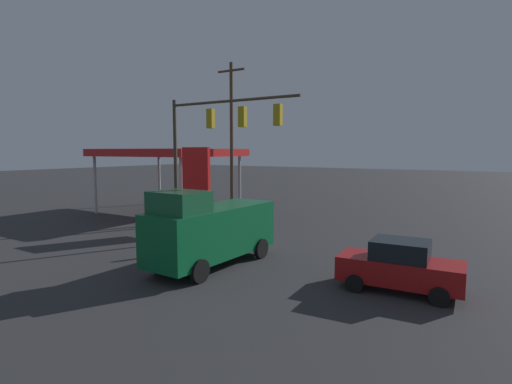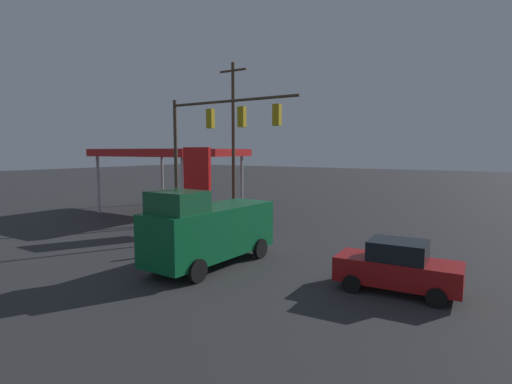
# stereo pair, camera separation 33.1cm
# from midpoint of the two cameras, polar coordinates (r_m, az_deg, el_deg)

# --- Properties ---
(ground_plane) EXTENTS (200.00, 200.00, 0.00)m
(ground_plane) POSITION_cam_midpoint_polar(r_m,az_deg,el_deg) (20.90, -2.58, -8.54)
(ground_plane) COLOR #2D2D30
(traffic_signal_assembly) EXTENTS (7.81, 0.43, 8.00)m
(traffic_signal_assembly) POSITION_cam_midpoint_polar(r_m,az_deg,el_deg) (21.07, -5.57, 7.92)
(traffic_signal_assembly) COLOR #473828
(traffic_signal_assembly) RESTS_ON ground
(utility_pole) EXTENTS (2.40, 0.26, 11.81)m
(utility_pole) POSITION_cam_midpoint_polar(r_m,az_deg,el_deg) (30.75, -2.95, 7.74)
(utility_pole) COLOR #473828
(utility_pole) RESTS_ON ground
(gas_station_canopy) EXTENTS (10.83, 8.44, 5.37)m
(gas_station_canopy) POSITION_cam_midpoint_polar(r_m,az_deg,el_deg) (34.39, -11.87, 5.45)
(gas_station_canopy) COLOR red
(gas_station_canopy) RESTS_ON ground
(price_sign) EXTENTS (2.11, 0.27, 5.44)m
(price_sign) POSITION_cam_midpoint_polar(r_m,az_deg,el_deg) (25.61, -8.05, 2.33)
(price_sign) COLOR #B7B7BC
(price_sign) RESTS_ON ground
(sedan_far) EXTENTS (4.50, 2.28, 1.93)m
(sedan_far) POSITION_cam_midpoint_polar(r_m,az_deg,el_deg) (15.90, 20.13, -9.99)
(sedan_far) COLOR maroon
(sedan_far) RESTS_ON ground
(delivery_truck) EXTENTS (2.70, 6.86, 3.58)m
(delivery_truck) POSITION_cam_midpoint_polar(r_m,az_deg,el_deg) (18.15, -6.21, -5.30)
(delivery_truck) COLOR #0C592D
(delivery_truck) RESTS_ON ground
(fire_hydrant) EXTENTS (0.24, 0.24, 0.88)m
(fire_hydrant) POSITION_cam_midpoint_polar(r_m,az_deg,el_deg) (20.42, -15.40, -7.83)
(fire_hydrant) COLOR red
(fire_hydrant) RESTS_ON ground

